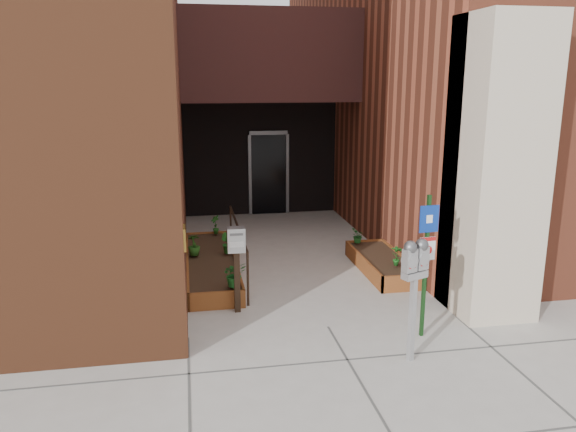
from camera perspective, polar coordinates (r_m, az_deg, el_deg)
ground at (r=8.31m, az=4.09°, el=-11.18°), size 80.00×80.00×0.00m
architecture at (r=14.37m, az=-3.51°, el=19.61°), size 20.00×14.60×10.00m
planter_left at (r=10.55m, az=-7.80°, el=-5.00°), size 0.90×3.60×0.30m
planter_right at (r=10.66m, az=9.55°, el=-4.86°), size 0.80×2.20×0.30m
handrail at (r=10.35m, az=-5.13°, el=-1.74°), size 0.04×3.34×0.90m
parking_meter at (r=7.08m, az=12.77°, el=-5.18°), size 0.37×0.24×1.60m
sign_post at (r=7.80m, az=13.91°, el=-3.51°), size 0.27×0.07×2.01m
payment_dropbox at (r=8.50m, az=-5.26°, el=-3.63°), size 0.27×0.21×1.34m
shrub_left_a at (r=8.93m, az=-5.46°, el=-5.90°), size 0.45×0.45×0.41m
shrub_left_b at (r=10.64m, az=-6.30°, el=-2.76°), size 0.30×0.30×0.39m
shrub_left_c at (r=10.59m, az=-9.53°, el=-2.90°), size 0.26×0.26×0.40m
shrub_left_d at (r=11.98m, az=-7.39°, el=-0.87°), size 0.29×0.29×0.40m
shrub_right_a at (r=9.85m, az=12.76°, el=-4.53°), size 0.22×0.22×0.33m
shrub_right_b at (r=10.05m, az=11.00°, el=-3.95°), size 0.28×0.28×0.38m
shrub_right_c at (r=11.32m, az=7.10°, el=-2.01°), size 0.36×0.36×0.29m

